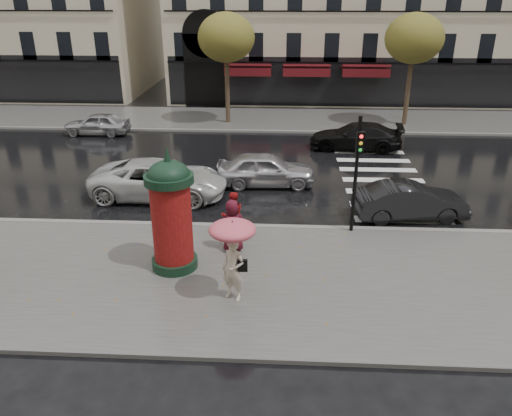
# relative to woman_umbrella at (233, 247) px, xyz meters

# --- Properties ---
(ground) EXTENTS (160.00, 160.00, 0.00)m
(ground) POSITION_rel_woman_umbrella_xyz_m (-0.22, 1.56, -1.67)
(ground) COLOR black
(ground) RESTS_ON ground
(near_sidewalk) EXTENTS (90.00, 7.00, 0.12)m
(near_sidewalk) POSITION_rel_woman_umbrella_xyz_m (-0.22, 1.06, -1.61)
(near_sidewalk) COLOR #474744
(near_sidewalk) RESTS_ON ground
(far_sidewalk) EXTENTS (90.00, 6.00, 0.12)m
(far_sidewalk) POSITION_rel_woman_umbrella_xyz_m (-0.22, 20.56, -1.61)
(far_sidewalk) COLOR #474744
(far_sidewalk) RESTS_ON ground
(near_kerb) EXTENTS (90.00, 0.25, 0.14)m
(near_kerb) POSITION_rel_woman_umbrella_xyz_m (-0.22, 4.56, -1.60)
(near_kerb) COLOR slate
(near_kerb) RESTS_ON ground
(far_kerb) EXTENTS (90.00, 0.25, 0.14)m
(far_kerb) POSITION_rel_woman_umbrella_xyz_m (-0.22, 17.56, -1.60)
(far_kerb) COLOR slate
(far_kerb) RESTS_ON ground
(zebra_crossing) EXTENTS (3.60, 11.75, 0.01)m
(zebra_crossing) POSITION_rel_woman_umbrella_xyz_m (5.78, 11.16, -1.67)
(zebra_crossing) COLOR silver
(zebra_crossing) RESTS_ON ground
(tree_far_left) EXTENTS (3.40, 3.40, 6.64)m
(tree_far_left) POSITION_rel_woman_umbrella_xyz_m (-2.22, 19.56, 3.50)
(tree_far_left) COLOR #38281C
(tree_far_left) RESTS_ON ground
(tree_far_right) EXTENTS (3.40, 3.40, 6.64)m
(tree_far_right) POSITION_rel_woman_umbrella_xyz_m (8.78, 19.56, 3.50)
(tree_far_right) COLOR #38281C
(tree_far_right) RESTS_ON ground
(woman_umbrella) EXTENTS (1.23, 1.23, 2.36)m
(woman_umbrella) POSITION_rel_woman_umbrella_xyz_m (0.00, 0.00, 0.00)
(woman_umbrella) COLOR beige
(woman_umbrella) RESTS_ON near_sidewalk
(woman_red) EXTENTS (0.97, 0.88, 1.63)m
(woman_red) POSITION_rel_woman_umbrella_xyz_m (-0.37, 3.63, -0.74)
(woman_red) COLOR #AA1517
(woman_red) RESTS_ON near_sidewalk
(man_burgundy) EXTENTS (0.96, 0.76, 1.72)m
(man_burgundy) POSITION_rel_woman_umbrella_xyz_m (-0.28, 2.71, -0.69)
(man_burgundy) COLOR #4C0F1C
(man_burgundy) RESTS_ON near_sidewalk
(morris_column) EXTENTS (1.41, 1.41, 3.79)m
(morris_column) POSITION_rel_woman_umbrella_xyz_m (-1.94, 1.58, 0.26)
(morris_column) COLOR black
(morris_column) RESTS_ON near_sidewalk
(traffic_light) EXTENTS (0.27, 0.38, 4.04)m
(traffic_light) POSITION_rel_woman_umbrella_xyz_m (3.70, 4.28, 0.89)
(traffic_light) COLOR black
(traffic_light) RESTS_ON near_sidewalk
(car_silver) EXTENTS (4.30, 1.89, 1.44)m
(car_silver) POSITION_rel_woman_umbrella_xyz_m (0.54, 8.90, -0.95)
(car_silver) COLOR silver
(car_silver) RESTS_ON ground
(car_darkgrey) EXTENTS (4.24, 1.89, 1.35)m
(car_darkgrey) POSITION_rel_woman_umbrella_xyz_m (5.98, 5.76, -1.00)
(car_darkgrey) COLOR black
(car_darkgrey) RESTS_ON ground
(car_white) EXTENTS (5.55, 2.70, 1.52)m
(car_white) POSITION_rel_woman_umbrella_xyz_m (-3.72, 7.29, -0.91)
(car_white) COLOR silver
(car_white) RESTS_ON ground
(car_black) EXTENTS (4.96, 2.45, 1.39)m
(car_black) POSITION_rel_woman_umbrella_xyz_m (5.11, 14.47, -0.98)
(car_black) COLOR black
(car_black) RESTS_ON ground
(car_far_silver) EXTENTS (3.77, 1.55, 1.28)m
(car_far_silver) POSITION_rel_woman_umbrella_xyz_m (-9.56, 16.56, -1.03)
(car_far_silver) COLOR #AEAEB3
(car_far_silver) RESTS_ON ground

